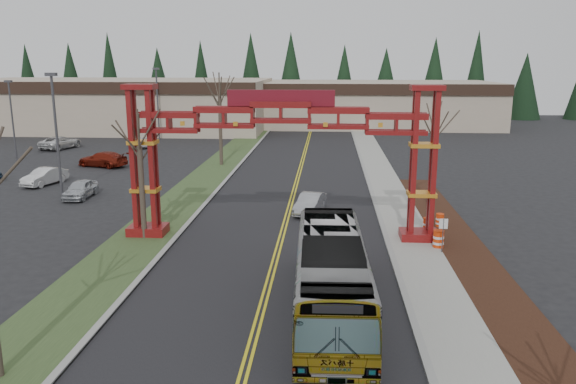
# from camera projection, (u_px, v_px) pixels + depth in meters

# --- Properties ---
(road) EXTENTS (12.00, 110.00, 0.02)m
(road) POSITION_uv_depth(u_px,v_px,m) (290.00, 208.00, 39.81)
(road) COLOR black
(road) RESTS_ON ground
(lane_line_left) EXTENTS (0.12, 100.00, 0.01)m
(lane_line_left) POSITION_uv_depth(u_px,v_px,m) (288.00, 208.00, 39.82)
(lane_line_left) COLOR yellow
(lane_line_left) RESTS_ON road
(lane_line_right) EXTENTS (0.12, 100.00, 0.01)m
(lane_line_right) POSITION_uv_depth(u_px,v_px,m) (291.00, 208.00, 39.80)
(lane_line_right) COLOR yellow
(lane_line_right) RESTS_ON road
(curb_right) EXTENTS (0.30, 110.00, 0.15)m
(curb_right) POSITION_uv_depth(u_px,v_px,m) (377.00, 208.00, 39.37)
(curb_right) COLOR gray
(curb_right) RESTS_ON ground
(sidewalk_right) EXTENTS (2.60, 110.00, 0.14)m
(sidewalk_right) POSITION_uv_depth(u_px,v_px,m) (398.00, 209.00, 39.27)
(sidewalk_right) COLOR gray
(sidewalk_right) RESTS_ON ground
(landscape_strip) EXTENTS (2.60, 50.00, 0.12)m
(landscape_strip) POSITION_uv_depth(u_px,v_px,m) (498.00, 298.00, 24.51)
(landscape_strip) COLOR black
(landscape_strip) RESTS_ON ground
(grass_median) EXTENTS (4.00, 110.00, 0.08)m
(grass_median) POSITION_uv_depth(u_px,v_px,m) (179.00, 205.00, 40.37)
(grass_median) COLOR #324723
(grass_median) RESTS_ON ground
(curb_left) EXTENTS (0.30, 110.00, 0.15)m
(curb_left) POSITION_uv_depth(u_px,v_px,m) (204.00, 205.00, 40.23)
(curb_left) COLOR gray
(curb_left) RESTS_ON ground
(gateway_arch) EXTENTS (18.20, 1.60, 8.90)m
(gateway_arch) POSITION_uv_depth(u_px,v_px,m) (281.00, 137.00, 31.66)
(gateway_arch) COLOR #660F0D
(gateway_arch) RESTS_ON ground
(retail_building_west) EXTENTS (46.00, 22.30, 7.50)m
(retail_building_west) POSITION_uv_depth(u_px,v_px,m) (117.00, 104.00, 86.70)
(retail_building_west) COLOR tan
(retail_building_west) RESTS_ON ground
(retail_building_east) EXTENTS (38.00, 20.30, 7.00)m
(retail_building_east) POSITION_uv_depth(u_px,v_px,m) (374.00, 103.00, 91.71)
(retail_building_east) COLOR tan
(retail_building_east) RESTS_ON ground
(conifer_treeline) EXTENTS (116.10, 5.60, 13.00)m
(conifer_treeline) POSITION_uv_depth(u_px,v_px,m) (316.00, 82.00, 103.43)
(conifer_treeline) COLOR black
(conifer_treeline) RESTS_ON ground
(transit_bus) EXTENTS (3.08, 11.79, 3.26)m
(transit_bus) POSITION_uv_depth(u_px,v_px,m) (331.00, 276.00, 22.79)
(transit_bus) COLOR #9FA3A6
(transit_bus) RESTS_ON ground
(silver_sedan) EXTENTS (2.29, 4.28, 1.34)m
(silver_sedan) POSITION_uv_depth(u_px,v_px,m) (310.00, 203.00, 38.33)
(silver_sedan) COLOR #A5A8AD
(silver_sedan) RESTS_ON ground
(parked_car_near_a) EXTENTS (1.73, 4.06, 1.37)m
(parked_car_near_a) POSITION_uv_depth(u_px,v_px,m) (80.00, 189.00, 42.64)
(parked_car_near_a) COLOR silver
(parked_car_near_a) RESTS_ON ground
(parked_car_near_b) EXTENTS (2.55, 4.51, 1.41)m
(parked_car_near_b) POSITION_uv_depth(u_px,v_px,m) (45.00, 177.00, 47.19)
(parked_car_near_b) COLOR white
(parked_car_near_b) RESTS_ON ground
(parked_car_mid_a) EXTENTS (5.55, 3.61, 1.50)m
(parked_car_mid_a) POSITION_uv_depth(u_px,v_px,m) (103.00, 159.00, 55.37)
(parked_car_mid_a) COLOR maroon
(parked_car_mid_a) RESTS_ON ground
(parked_car_far_a) EXTENTS (2.68, 3.90, 1.22)m
(parked_car_far_a) POSITION_uv_depth(u_px,v_px,m) (141.00, 143.00, 67.74)
(parked_car_far_a) COLOR #A9A9B1
(parked_car_far_a) RESTS_ON ground
(parked_car_far_b) EXTENTS (3.86, 5.92, 1.52)m
(parked_car_far_b) POSITION_uv_depth(u_px,v_px,m) (61.00, 142.00, 66.85)
(parked_car_far_b) COLOR silver
(parked_car_far_b) RESTS_ON ground
(bare_tree_median_mid) EXTENTS (3.21, 3.21, 7.56)m
(bare_tree_median_mid) POSITION_uv_depth(u_px,v_px,m) (139.00, 147.00, 31.72)
(bare_tree_median_mid) COLOR #382D26
(bare_tree_median_mid) RESTS_ON ground
(bare_tree_median_far) EXTENTS (3.51, 3.51, 9.13)m
(bare_tree_median_far) POSITION_uv_depth(u_px,v_px,m) (220.00, 97.00, 54.76)
(bare_tree_median_far) COLOR #382D26
(bare_tree_median_far) RESTS_ON ground
(bare_tree_right_far) EXTENTS (3.08, 3.08, 7.71)m
(bare_tree_right_far) POSITION_uv_depth(u_px,v_px,m) (434.00, 128.00, 39.12)
(bare_tree_right_far) COLOR #382D26
(bare_tree_right_far) RESTS_ON ground
(light_pole_near) EXTENTS (0.81, 0.41, 9.34)m
(light_pole_near) POSITION_uv_depth(u_px,v_px,m) (56.00, 126.00, 42.37)
(light_pole_near) COLOR #3F3F44
(light_pole_near) RESTS_ON ground
(light_pole_mid) EXTENTS (0.72, 0.36, 8.30)m
(light_pole_mid) POSITION_uv_depth(u_px,v_px,m) (12.00, 115.00, 57.90)
(light_pole_mid) COLOR #3F3F44
(light_pole_mid) RESTS_ON ground
(light_pole_far) EXTENTS (0.81, 0.41, 9.38)m
(light_pole_far) POSITION_uv_depth(u_px,v_px,m) (157.00, 98.00, 74.08)
(light_pole_far) COLOR #3F3F44
(light_pole_far) RESTS_ON ground
(street_sign) EXTENTS (0.45, 0.05, 2.00)m
(street_sign) POSITION_uv_depth(u_px,v_px,m) (443.00, 229.00, 29.84)
(street_sign) COLOR #3F3F44
(street_sign) RESTS_ON ground
(barrel_south) EXTENTS (0.60, 0.60, 1.11)m
(barrel_south) POSITION_uv_depth(u_px,v_px,m) (438.00, 240.00, 30.86)
(barrel_south) COLOR red
(barrel_south) RESTS_ON ground
(barrel_mid) EXTENTS (0.60, 0.60, 1.10)m
(barrel_mid) POSITION_uv_depth(u_px,v_px,m) (428.00, 227.00, 33.33)
(barrel_mid) COLOR red
(barrel_mid) RESTS_ON ground
(barrel_north) EXTENTS (0.50, 0.50, 0.93)m
(barrel_north) POSITION_uv_depth(u_px,v_px,m) (440.00, 221.00, 34.87)
(barrel_north) COLOR red
(barrel_north) RESTS_ON ground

